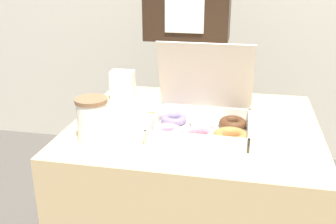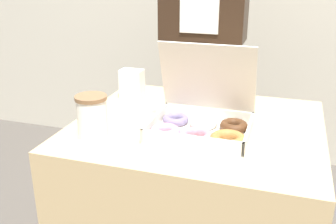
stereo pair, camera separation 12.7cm
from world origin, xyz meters
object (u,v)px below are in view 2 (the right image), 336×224
(donut_box, at_px, (202,122))
(napkin_holder, at_px, (132,84))
(coffee_cup, at_px, (92,116))
(person_customer, at_px, (203,32))

(donut_box, distance_m, napkin_holder, 0.45)
(donut_box, bearing_deg, coffee_cup, -160.38)
(donut_box, relative_size, coffee_cup, 2.36)
(napkin_holder, distance_m, person_customer, 0.50)
(coffee_cup, xyz_separation_m, napkin_holder, (-0.03, 0.39, -0.01))
(donut_box, bearing_deg, person_customer, 103.08)
(donut_box, relative_size, napkin_holder, 2.73)
(coffee_cup, bearing_deg, person_customer, 78.80)
(donut_box, xyz_separation_m, person_customer, (-0.16, 0.71, 0.17))
(napkin_holder, bearing_deg, donut_box, -37.57)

